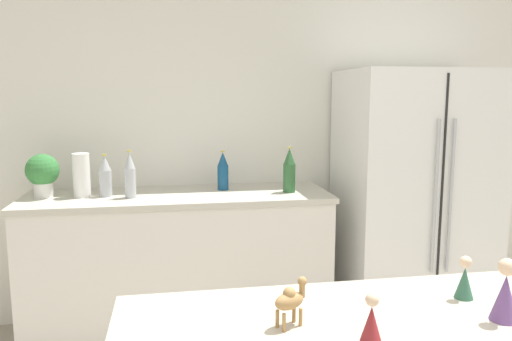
{
  "coord_description": "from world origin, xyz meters",
  "views": [
    {
      "loc": [
        -0.58,
        -0.71,
        1.53
      ],
      "look_at": [
        -0.21,
        1.4,
        1.21
      ],
      "focal_mm": 35.0,
      "sensor_mm": 36.0,
      "label": 1
    }
  ],
  "objects_px": {
    "back_bottle_0": "(105,176)",
    "paper_towel_roll": "(81,175)",
    "back_bottle_1": "(289,171)",
    "back_bottle_2": "(223,171)",
    "camel_figurine": "(291,299)",
    "wise_man_figurine_crimson": "(505,294)",
    "refrigerator": "(413,199)",
    "back_bottle_3": "(130,175)",
    "wise_man_figurine_blue": "(371,321)",
    "wise_man_figurine_purple": "(465,280)",
    "potted_plant": "(43,173)"
  },
  "relations": [
    {
      "from": "wise_man_figurine_crimson",
      "to": "wise_man_figurine_purple",
      "type": "bearing_deg",
      "value": 97.43
    },
    {
      "from": "paper_towel_roll",
      "to": "wise_man_figurine_purple",
      "type": "height_order",
      "value": "paper_towel_roll"
    },
    {
      "from": "paper_towel_roll",
      "to": "back_bottle_0",
      "type": "height_order",
      "value": "paper_towel_roll"
    },
    {
      "from": "back_bottle_0",
      "to": "back_bottle_1",
      "type": "relative_size",
      "value": 0.9
    },
    {
      "from": "back_bottle_1",
      "to": "back_bottle_2",
      "type": "relative_size",
      "value": 1.13
    },
    {
      "from": "paper_towel_roll",
      "to": "back_bottle_1",
      "type": "height_order",
      "value": "back_bottle_1"
    },
    {
      "from": "potted_plant",
      "to": "paper_towel_roll",
      "type": "height_order",
      "value": "paper_towel_roll"
    },
    {
      "from": "potted_plant",
      "to": "camel_figurine",
      "type": "height_order",
      "value": "potted_plant"
    },
    {
      "from": "wise_man_figurine_purple",
      "to": "wise_man_figurine_blue",
      "type": "bearing_deg",
      "value": -151.68
    },
    {
      "from": "wise_man_figurine_blue",
      "to": "camel_figurine",
      "type": "bearing_deg",
      "value": 146.98
    },
    {
      "from": "potted_plant",
      "to": "back_bottle_1",
      "type": "distance_m",
      "value": 1.5
    },
    {
      "from": "refrigerator",
      "to": "back_bottle_1",
      "type": "relative_size",
      "value": 5.86
    },
    {
      "from": "back_bottle_0",
      "to": "wise_man_figurine_blue",
      "type": "distance_m",
      "value": 2.25
    },
    {
      "from": "paper_towel_roll",
      "to": "camel_figurine",
      "type": "xyz_separation_m",
      "value": [
        0.81,
        -2.0,
        -0.01
      ]
    },
    {
      "from": "back_bottle_3",
      "to": "wise_man_figurine_blue",
      "type": "height_order",
      "value": "back_bottle_3"
    },
    {
      "from": "wise_man_figurine_crimson",
      "to": "wise_man_figurine_blue",
      "type": "bearing_deg",
      "value": -172.91
    },
    {
      "from": "paper_towel_roll",
      "to": "wise_man_figurine_purple",
      "type": "bearing_deg",
      "value": -55.31
    },
    {
      "from": "back_bottle_3",
      "to": "wise_man_figurine_purple",
      "type": "xyz_separation_m",
      "value": [
        1.03,
        -1.83,
        -0.03
      ]
    },
    {
      "from": "refrigerator",
      "to": "back_bottle_2",
      "type": "distance_m",
      "value": 1.29
    },
    {
      "from": "paper_towel_roll",
      "to": "wise_man_figurine_purple",
      "type": "relative_size",
      "value": 2.2
    },
    {
      "from": "potted_plant",
      "to": "back_bottle_3",
      "type": "xyz_separation_m",
      "value": [
        0.52,
        -0.1,
        -0.01
      ]
    },
    {
      "from": "wise_man_figurine_purple",
      "to": "refrigerator",
      "type": "bearing_deg",
      "value": 66.45
    },
    {
      "from": "back_bottle_0",
      "to": "wise_man_figurine_purple",
      "type": "xyz_separation_m",
      "value": [
        1.18,
        -1.9,
        -0.02
      ]
    },
    {
      "from": "wise_man_figurine_blue",
      "to": "wise_man_figurine_purple",
      "type": "bearing_deg",
      "value": 28.32
    },
    {
      "from": "back_bottle_2",
      "to": "back_bottle_1",
      "type": "bearing_deg",
      "value": -20.9
    },
    {
      "from": "back_bottle_1",
      "to": "wise_man_figurine_blue",
      "type": "relative_size",
      "value": 2.48
    },
    {
      "from": "refrigerator",
      "to": "paper_towel_roll",
      "type": "distance_m",
      "value": 2.14
    },
    {
      "from": "refrigerator",
      "to": "back_bottle_1",
      "type": "xyz_separation_m",
      "value": [
        -0.86,
        -0.0,
        0.21
      ]
    },
    {
      "from": "refrigerator",
      "to": "back_bottle_1",
      "type": "bearing_deg",
      "value": -179.84
    },
    {
      "from": "back_bottle_2",
      "to": "wise_man_figurine_purple",
      "type": "height_order",
      "value": "back_bottle_2"
    },
    {
      "from": "back_bottle_1",
      "to": "wise_man_figurine_crimson",
      "type": "xyz_separation_m",
      "value": [
        0.07,
        -1.99,
        -0.02
      ]
    },
    {
      "from": "wise_man_figurine_crimson",
      "to": "back_bottle_3",
      "type": "bearing_deg",
      "value": 118.03
    },
    {
      "from": "back_bottle_3",
      "to": "back_bottle_2",
      "type": "bearing_deg",
      "value": 16.0
    },
    {
      "from": "back_bottle_0",
      "to": "paper_towel_roll",
      "type": "bearing_deg",
      "value": 175.68
    },
    {
      "from": "back_bottle_2",
      "to": "camel_figurine",
      "type": "bearing_deg",
      "value": -91.57
    },
    {
      "from": "wise_man_figurine_crimson",
      "to": "paper_towel_roll",
      "type": "bearing_deg",
      "value": 123.15
    },
    {
      "from": "back_bottle_1",
      "to": "back_bottle_0",
      "type": "bearing_deg",
      "value": 176.96
    },
    {
      "from": "potted_plant",
      "to": "back_bottle_3",
      "type": "distance_m",
      "value": 0.53
    },
    {
      "from": "potted_plant",
      "to": "wise_man_figurine_crimson",
      "type": "xyz_separation_m",
      "value": [
        1.57,
        -2.08,
        -0.03
      ]
    },
    {
      "from": "wise_man_figurine_purple",
      "to": "back_bottle_2",
      "type": "bearing_deg",
      "value": 102.89
    },
    {
      "from": "camel_figurine",
      "to": "wise_man_figurine_blue",
      "type": "xyz_separation_m",
      "value": [
        0.16,
        -0.11,
        -0.02
      ]
    },
    {
      "from": "camel_figurine",
      "to": "wise_man_figurine_blue",
      "type": "bearing_deg",
      "value": -33.02
    },
    {
      "from": "back_bottle_1",
      "to": "back_bottle_3",
      "type": "bearing_deg",
      "value": -179.41
    },
    {
      "from": "potted_plant",
      "to": "back_bottle_1",
      "type": "bearing_deg",
      "value": -3.58
    },
    {
      "from": "back_bottle_1",
      "to": "back_bottle_3",
      "type": "height_order",
      "value": "back_bottle_1"
    },
    {
      "from": "refrigerator",
      "to": "back_bottle_2",
      "type": "bearing_deg",
      "value": 173.1
    },
    {
      "from": "paper_towel_roll",
      "to": "camel_figurine",
      "type": "distance_m",
      "value": 2.16
    },
    {
      "from": "camel_figurine",
      "to": "wise_man_figurine_crimson",
      "type": "relative_size",
      "value": 0.73
    },
    {
      "from": "back_bottle_2",
      "to": "wise_man_figurine_crimson",
      "type": "distance_m",
      "value": 2.19
    },
    {
      "from": "potted_plant",
      "to": "paper_towel_roll",
      "type": "relative_size",
      "value": 0.99
    }
  ]
}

